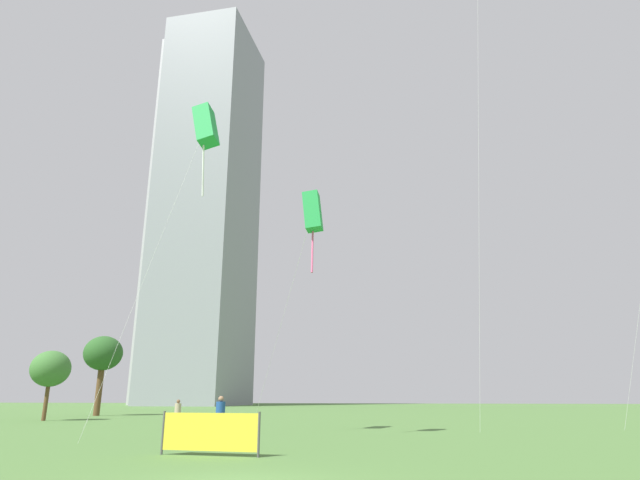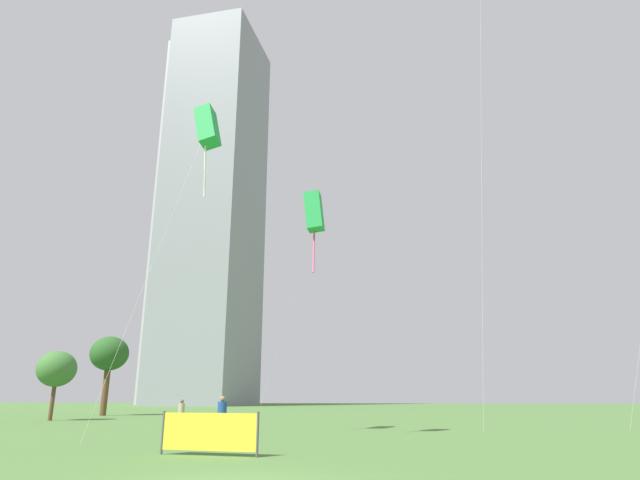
{
  "view_description": "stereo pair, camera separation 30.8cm",
  "coord_description": "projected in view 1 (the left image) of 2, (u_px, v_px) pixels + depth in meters",
  "views": [
    {
      "loc": [
        3.85,
        -11.64,
        1.84
      ],
      "look_at": [
        0.46,
        8.79,
        7.99
      ],
      "focal_mm": 29.6,
      "sensor_mm": 36.0,
      "label": 1
    },
    {
      "loc": [
        4.15,
        -11.59,
        1.84
      ],
      "look_at": [
        0.46,
        8.79,
        7.99
      ],
      "focal_mm": 29.6,
      "sensor_mm": 36.0,
      "label": 2
    }
  ],
  "objects": [
    {
      "name": "person_standing_0",
      "position": [
        220.0,
        414.0,
        23.64
      ],
      "size": [
        0.41,
        0.41,
        1.86
      ],
      "rotation": [
        0.0,
        0.0,
        0.85
      ],
      "color": "maroon",
      "rests_on": "ground"
    },
    {
      "name": "person_standing_2",
      "position": [
        178.0,
        412.0,
        31.28
      ],
      "size": [
        0.37,
        0.37,
        1.67
      ],
      "rotation": [
        0.0,
        0.0,
        3.88
      ],
      "color": "maroon",
      "rests_on": "ground"
    },
    {
      "name": "kite_flying_1",
      "position": [
        206.0,
        127.0,
        28.6
      ],
      "size": [
        3.87,
        4.1,
        17.26
      ],
      "color": "silver",
      "rests_on": "ground"
    },
    {
      "name": "kite_flying_4",
      "position": [
        313.0,
        212.0,
        27.3
      ],
      "size": [
        5.18,
        6.54,
        12.11
      ],
      "color": "silver",
      "rests_on": "ground"
    },
    {
      "name": "park_tree_0",
      "position": [
        103.0,
        354.0,
        53.76
      ],
      "size": [
        3.82,
        3.82,
        7.8
      ],
      "color": "brown",
      "rests_on": "ground"
    },
    {
      "name": "park_tree_1",
      "position": [
        51.0,
        369.0,
        42.57
      ],
      "size": [
        3.07,
        3.07,
        5.42
      ],
      "color": "brown",
      "rests_on": "ground"
    },
    {
      "name": "distant_highrise_0",
      "position": [
        205.0,
        214.0,
        134.2
      ],
      "size": [
        22.62,
        21.3,
        93.02
      ],
      "primitive_type": "cube",
      "rotation": [
        0.0,
        0.0,
        -0.05
      ],
      "color": "#A8A8AD",
      "rests_on": "ground"
    },
    {
      "name": "distant_highrise_1",
      "position": [
        208.0,
        204.0,
        123.48
      ],
      "size": [
        18.83,
        22.71,
        90.0
      ],
      "primitive_type": "cube",
      "rotation": [
        0.0,
        0.0,
        -0.04
      ],
      "color": "gray",
      "rests_on": "ground"
    },
    {
      "name": "event_banner",
      "position": [
        210.0,
        432.0,
        17.16
      ],
      "size": [
        3.47,
        0.4,
        1.37
      ],
      "color": "#4C4C4C",
      "rests_on": "ground"
    }
  ]
}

